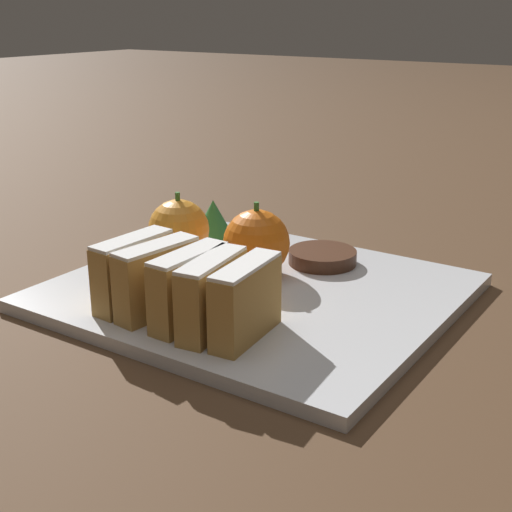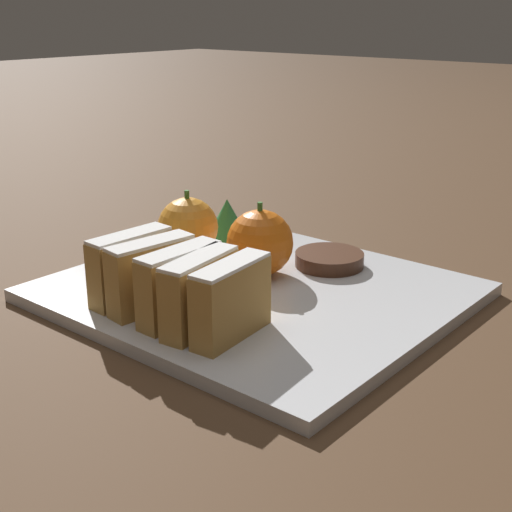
{
  "view_description": "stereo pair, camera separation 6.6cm",
  "coord_description": "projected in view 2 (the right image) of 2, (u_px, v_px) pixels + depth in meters",
  "views": [
    {
      "loc": [
        -0.51,
        -0.34,
        0.26
      ],
      "look_at": [
        0.0,
        0.0,
        0.04
      ],
      "focal_mm": 50.0,
      "sensor_mm": 36.0,
      "label": 1
    },
    {
      "loc": [
        -0.48,
        -0.4,
        0.26
      ],
      "look_at": [
        0.0,
        0.0,
        0.04
      ],
      "focal_mm": 50.0,
      "sensor_mm": 36.0,
      "label": 2
    }
  ],
  "objects": [
    {
      "name": "ground_plane",
      "position": [
        256.0,
        298.0,
        0.67
      ],
      "size": [
        6.0,
        6.0,
        0.0
      ],
      "primitive_type": "plane",
      "color": "#513823"
    },
    {
      "name": "stollen_slice_fifth",
      "position": [
        131.0,
        267.0,
        0.63
      ],
      "size": [
        0.08,
        0.03,
        0.06
      ],
      "color": "#B28442",
      "rests_on": "serving_platter"
    },
    {
      "name": "stollen_slice_second",
      "position": [
        200.0,
        293.0,
        0.57
      ],
      "size": [
        0.08,
        0.03,
        0.06
      ],
      "color": "#B28442",
      "rests_on": "serving_platter"
    },
    {
      "name": "chocolate_cookie",
      "position": [
        329.0,
        259.0,
        0.72
      ],
      "size": [
        0.07,
        0.07,
        0.01
      ],
      "color": "#472819",
      "rests_on": "serving_platter"
    },
    {
      "name": "serving_platter",
      "position": [
        256.0,
        292.0,
        0.67
      ],
      "size": [
        0.31,
        0.35,
        0.01
      ],
      "color": "silver",
      "rests_on": "ground_plane"
    },
    {
      "name": "orange_far",
      "position": [
        188.0,
        227.0,
        0.74
      ],
      "size": [
        0.06,
        0.06,
        0.07
      ],
      "color": "orange",
      "rests_on": "serving_platter"
    },
    {
      "name": "orange_near",
      "position": [
        260.0,
        243.0,
        0.69
      ],
      "size": [
        0.06,
        0.06,
        0.07
      ],
      "color": "orange",
      "rests_on": "serving_platter"
    },
    {
      "name": "walnut",
      "position": [
        243.0,
        281.0,
        0.64
      ],
      "size": [
        0.03,
        0.03,
        0.03
      ],
      "color": "#8E6B47",
      "rests_on": "serving_platter"
    },
    {
      "name": "stollen_slice_fourth",
      "position": [
        152.0,
        276.0,
        0.61
      ],
      "size": [
        0.08,
        0.03,
        0.06
      ],
      "color": "#B28442",
      "rests_on": "serving_platter"
    },
    {
      "name": "stollen_slice_front",
      "position": [
        231.0,
        301.0,
        0.55
      ],
      "size": [
        0.08,
        0.03,
        0.06
      ],
      "color": "#B28442",
      "rests_on": "serving_platter"
    },
    {
      "name": "evergreen_sprig",
      "position": [
        227.0,
        219.0,
        0.8
      ],
      "size": [
        0.05,
        0.05,
        0.05
      ],
      "color": "#2D7538",
      "rests_on": "serving_platter"
    },
    {
      "name": "stollen_slice_third",
      "position": [
        176.0,
        284.0,
        0.59
      ],
      "size": [
        0.08,
        0.02,
        0.06
      ],
      "color": "#B28442",
      "rests_on": "serving_platter"
    }
  ]
}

